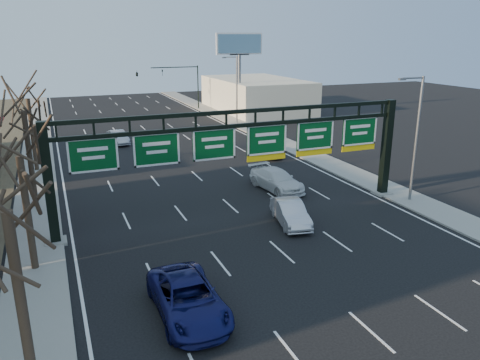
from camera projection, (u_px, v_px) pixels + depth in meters
name	position (u px, v px, depth m)	size (l,w,h in m)	color
ground	(299.00, 267.00, 24.52)	(160.00, 160.00, 0.00)	black
sidewalk_left	(37.00, 186.00, 37.54)	(3.00, 120.00, 0.12)	gray
sidewalk_right	(313.00, 156.00, 46.82)	(3.00, 120.00, 0.12)	gray
lane_markings	(190.00, 170.00, 42.19)	(21.60, 120.00, 0.01)	white
sign_gantry	(243.00, 148.00, 30.28)	(24.60, 1.20, 7.20)	black
building_right_distant	(256.00, 95.00, 75.22)	(12.00, 20.00, 5.00)	beige
tree_near	(1.00, 179.00, 14.13)	(3.60, 3.60, 8.86)	black
tree_gantry	(16.00, 135.00, 22.19)	(3.60, 3.60, 8.48)	black
tree_mid	(21.00, 95.00, 30.81)	(3.60, 3.60, 9.24)	black
tree_far	(26.00, 86.00, 39.76)	(3.60, 3.60, 8.86)	black
streetlight_near	(416.00, 133.00, 32.84)	(2.15, 0.22, 9.00)	slate
streetlight_far	(236.00, 86.00, 62.88)	(2.15, 0.22, 9.00)	slate
billboard_right	(239.00, 54.00, 67.02)	(7.00, 0.50, 12.00)	slate
traffic_signal_mast	(161.00, 76.00, 73.56)	(10.16, 0.54, 7.00)	black
car_blue_suv	(188.00, 298.00, 20.13)	(2.66, 5.78, 1.61)	#121552
car_silver_sedan	(290.00, 213.00, 29.98)	(1.59, 4.57, 1.50)	silver
car_white_wagon	(277.00, 180.00, 36.66)	(2.25, 5.53, 1.60)	white
car_grey_far	(267.00, 149.00, 46.81)	(1.77, 4.39, 1.50)	#393C3E
car_silver_distant	(118.00, 137.00, 52.28)	(1.55, 4.44, 1.46)	#B4B3B9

